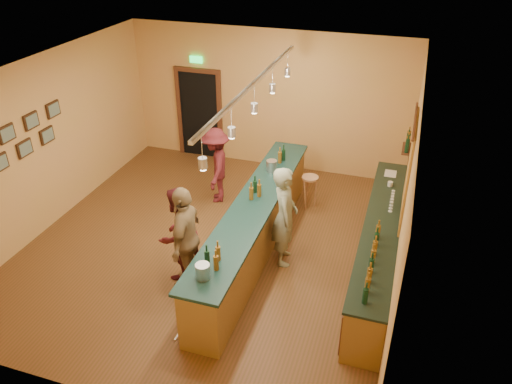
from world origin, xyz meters
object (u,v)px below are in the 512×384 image
(bartender, at_px, (285,216))
(customer_c, at_px, (216,165))
(customer_a, at_px, (178,234))
(tasting_bar, at_px, (254,224))
(customer_b, at_px, (186,238))
(back_counter, at_px, (379,246))
(bar_stool, at_px, (310,183))

(bartender, relative_size, customer_c, 1.13)
(bartender, height_order, customer_a, bartender)
(tasting_bar, xyz_separation_m, customer_b, (-0.76, -1.14, 0.30))
(bartender, bearing_deg, customer_c, 33.50)
(back_counter, height_order, bartender, bartender)
(tasting_bar, bearing_deg, back_counter, 4.82)
(customer_c, bearing_deg, customer_a, -9.13)
(customer_b, bearing_deg, customer_a, -136.18)
(tasting_bar, bearing_deg, bartender, -4.94)
(tasting_bar, bearing_deg, bar_stool, 72.41)
(back_counter, height_order, customer_a, customer_a)
(back_counter, distance_m, customer_a, 3.35)
(tasting_bar, height_order, bartender, bartender)
(customer_c, xyz_separation_m, bar_stool, (1.92, 0.30, -0.25))
(back_counter, bearing_deg, customer_b, -155.63)
(customer_a, height_order, bar_stool, customer_a)
(customer_a, bearing_deg, bar_stool, 167.28)
(back_counter, bearing_deg, bar_stool, 133.21)
(customer_a, bearing_deg, customer_c, -155.45)
(back_counter, xyz_separation_m, customer_b, (-2.91, -1.32, 0.42))
(bar_stool, bearing_deg, customer_c, -171.20)
(tasting_bar, xyz_separation_m, bartender, (0.55, -0.05, 0.30))
(back_counter, height_order, bar_stool, back_counter)
(bartender, distance_m, customer_a, 1.79)
(bartender, relative_size, customer_b, 1.00)
(customer_a, distance_m, customer_b, 0.31)
(tasting_bar, relative_size, bartender, 2.81)
(tasting_bar, xyz_separation_m, customer_a, (-0.99, -0.95, 0.21))
(back_counter, distance_m, tasting_bar, 2.16)
(back_counter, height_order, tasting_bar, tasting_bar)
(customer_b, height_order, bar_stool, customer_b)
(customer_a, xyz_separation_m, customer_c, (-0.35, 2.50, -0.02))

